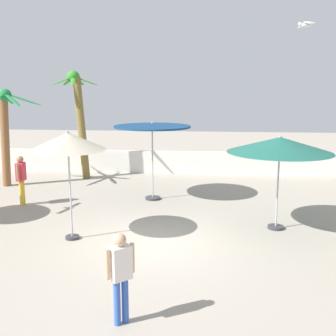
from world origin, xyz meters
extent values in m
plane|color=#9E9384|center=(0.00, 0.00, 0.00)|extent=(56.00, 56.00, 0.00)
cube|color=silver|center=(0.00, 8.98, 0.53)|extent=(25.20, 0.30, 1.06)
cylinder|color=#333338|center=(3.32, 1.42, 0.04)|extent=(0.47, 0.47, 0.08)
cylinder|color=#A5A5AD|center=(3.32, 1.42, 1.15)|extent=(0.05, 0.05, 2.30)
cone|color=#1E594C|center=(3.32, 1.42, 2.46)|extent=(2.97, 2.97, 0.43)
sphere|color=#99999E|center=(3.32, 1.42, 2.69)|extent=(0.08, 0.08, 0.08)
cylinder|color=#333338|center=(-2.31, 0.04, 0.04)|extent=(0.37, 0.37, 0.08)
cylinder|color=#A5A5AD|center=(-2.31, 0.04, 1.24)|extent=(0.05, 0.05, 2.49)
cone|color=#B7AD93|center=(-2.31, 0.04, 2.67)|extent=(2.05, 2.05, 0.46)
sphere|color=#99999E|center=(-2.31, 0.04, 2.90)|extent=(0.08, 0.08, 0.08)
cylinder|color=#333338|center=(-0.67, 4.28, 0.04)|extent=(0.56, 0.56, 0.08)
cylinder|color=#A5A5AD|center=(-0.67, 4.28, 1.34)|extent=(0.05, 0.05, 2.69)
cylinder|color=navy|center=(-0.67, 4.28, 2.67)|extent=(2.74, 2.74, 0.06)
sphere|color=#99999E|center=(-0.67, 4.28, 2.80)|extent=(0.08, 0.08, 0.08)
cylinder|color=brown|center=(-4.28, 7.58, 2.24)|extent=(0.62, 0.34, 4.49)
sphere|color=#318228|center=(-4.56, 7.58, 4.48)|extent=(0.55, 0.55, 0.55)
ellipsoid|color=#318228|center=(-4.03, 7.64, 4.30)|extent=(1.05, 0.31, 0.42)
ellipsoid|color=#318228|center=(-4.49, 8.11, 4.30)|extent=(0.33, 1.05, 0.42)
ellipsoid|color=#318228|center=(-4.93, 7.97, 4.30)|extent=(0.85, 0.89, 0.42)
ellipsoid|color=#318228|center=(-4.95, 7.21, 4.30)|extent=(0.89, 0.85, 0.42)
ellipsoid|color=#318228|center=(-4.41, 7.06, 4.30)|extent=(0.48, 1.05, 0.42)
cylinder|color=brown|center=(-6.95, 5.78, 1.86)|extent=(0.46, 0.33, 3.73)
sphere|color=#1F733B|center=(-6.83, 5.78, 3.72)|extent=(0.54, 0.54, 0.54)
ellipsoid|color=#1F733B|center=(-6.06, 5.78, 3.56)|extent=(1.48, 0.20, 0.53)
ellipsoid|color=#1F733B|center=(-6.46, 6.46, 3.56)|extent=(0.89, 1.39, 0.53)
ellipsoid|color=#1F733B|center=(-7.03, 6.52, 3.56)|extent=(0.58, 1.48, 0.53)
ellipsoid|color=#1F733B|center=(-6.27, 5.25, 3.56)|extent=(1.21, 1.17, 0.53)
cylinder|color=gold|center=(-5.09, 3.16, 0.44)|extent=(0.12, 0.12, 0.88)
cylinder|color=gold|center=(-5.09, 3.00, 0.44)|extent=(0.12, 0.12, 0.88)
cube|color=#D8333F|center=(-5.09, 3.08, 1.19)|extent=(0.25, 0.37, 0.62)
sphere|color=#936B4C|center=(-5.09, 3.08, 1.62)|extent=(0.24, 0.24, 0.24)
cylinder|color=#936B4C|center=(-5.10, 3.32, 1.22)|extent=(0.08, 0.08, 0.56)
cylinder|color=#936B4C|center=(-5.09, 2.84, 1.22)|extent=(0.08, 0.08, 0.56)
cylinder|color=#3359B2|center=(-0.07, -3.85, 0.42)|extent=(0.12, 0.12, 0.83)
cylinder|color=#3359B2|center=(-0.19, -3.95, 0.42)|extent=(0.12, 0.12, 0.83)
cube|color=silver|center=(-0.13, -3.90, 1.13)|extent=(0.43, 0.42, 0.59)
sphere|color=tan|center=(-0.13, -3.90, 1.54)|extent=(0.23, 0.23, 0.23)
cylinder|color=tan|center=(0.05, -3.74, 1.16)|extent=(0.08, 0.08, 0.53)
cylinder|color=tan|center=(-0.31, -4.06, 1.16)|extent=(0.08, 0.08, 0.53)
ellipsoid|color=white|center=(3.98, 2.08, 5.75)|extent=(0.32, 0.13, 0.12)
sphere|color=white|center=(3.81, 2.08, 5.78)|extent=(0.10, 0.10, 0.10)
cube|color=silver|center=(3.99, 1.74, 5.77)|extent=(0.16, 0.69, 0.15)
cube|color=silver|center=(3.96, 2.43, 5.77)|extent=(0.16, 0.69, 0.05)
camera|label=1|loc=(1.33, -10.43, 4.07)|focal=44.65mm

